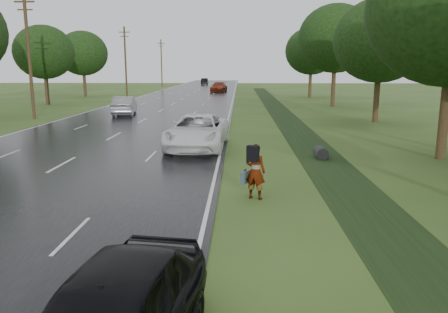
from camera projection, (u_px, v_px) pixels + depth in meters
name	position (u px, v px, depth m)	size (l,w,h in m)	color
road	(179.00, 101.00, 55.12)	(14.00, 180.00, 0.04)	black
edge_stripe_east	(232.00, 101.00, 54.88)	(0.12, 180.00, 0.01)	silver
edge_stripe_west	(126.00, 100.00, 55.36)	(0.12, 180.00, 0.01)	silver
center_line	(179.00, 101.00, 55.12)	(0.12, 180.00, 0.01)	silver
drainage_ditch	(297.00, 131.00, 28.97)	(2.20, 120.00, 0.56)	black
utility_pole_mid	(29.00, 54.00, 34.83)	(1.60, 0.26, 10.00)	#3D2A19
utility_pole_far	(125.00, 60.00, 64.20)	(1.60, 0.26, 10.00)	#3D2A19
utility_pole_distant	(161.00, 63.00, 93.57)	(1.60, 0.26, 10.00)	#3D2A19
tree_east_c	(380.00, 41.00, 32.69)	(7.00, 7.00, 9.29)	#3D2A19
tree_east_d	(336.00, 39.00, 46.21)	(8.00, 8.00, 10.76)	#3D2A19
tree_east_f	(311.00, 51.00, 60.08)	(7.20, 7.20, 9.62)	#3D2A19
tree_west_d	(44.00, 52.00, 48.59)	(6.60, 6.60, 8.80)	#3D2A19
tree_west_f	(83.00, 53.00, 62.25)	(7.00, 7.00, 9.29)	#3D2A19
pedestrian	(255.00, 171.00, 13.92)	(0.87, 0.90, 1.80)	#A5998C
white_pickup	(197.00, 131.00, 22.62)	(2.87, 6.22, 1.73)	white
silver_sedan	(124.00, 106.00, 38.49)	(1.73, 4.95, 1.63)	gray
far_car_red	(219.00, 87.00, 74.71)	(2.34, 5.76, 1.67)	maroon
far_car_dark	(205.00, 81.00, 107.25)	(1.62, 4.65, 1.53)	black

